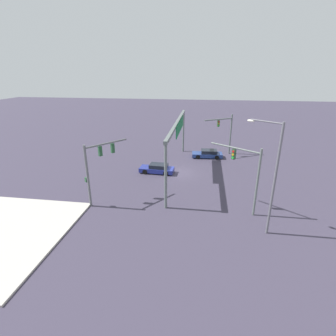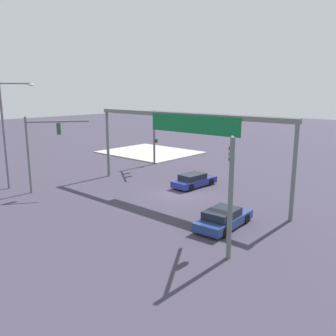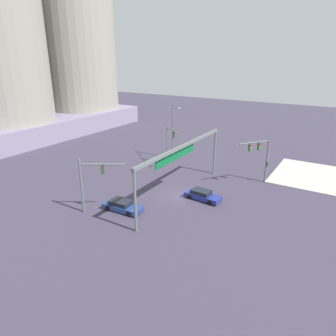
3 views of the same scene
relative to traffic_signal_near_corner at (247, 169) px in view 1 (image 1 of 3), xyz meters
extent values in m
plane|color=#3B3548|center=(-8.98, -7.02, -4.27)|extent=(179.85, 179.85, 0.00)
cube|color=#BBB5AB|center=(6.96, -19.85, -4.20)|extent=(12.09, 10.14, 0.15)
cylinder|color=slate|center=(0.63, 0.89, -1.08)|extent=(0.21, 0.21, 6.39)
cylinder|color=slate|center=(-0.83, -1.16, 1.67)|extent=(3.06, 4.20, 0.16)
cube|color=#2A4E30|center=(-0.85, -1.19, 1.07)|extent=(0.40, 0.41, 0.95)
cylinder|color=red|center=(-0.72, -1.28, 1.37)|extent=(0.16, 0.20, 0.20)
cylinder|color=orange|center=(-0.72, -1.28, 1.07)|extent=(0.16, 0.20, 0.20)
cylinder|color=green|center=(-0.72, -1.28, 0.77)|extent=(0.16, 0.20, 0.20)
cylinder|color=#5B5E62|center=(1.17, -14.68, -1.16)|extent=(0.24, 0.24, 6.23)
cylinder|color=#5B5E62|center=(-0.74, -13.31, 1.64)|extent=(3.92, 2.90, 0.18)
cube|color=#244F2F|center=(-0.12, -13.75, 1.03)|extent=(0.41, 0.40, 0.95)
cylinder|color=red|center=(-0.21, -13.88, 1.32)|extent=(0.20, 0.17, 0.20)
cylinder|color=orange|center=(-0.21, -13.88, 1.02)|extent=(0.20, 0.17, 0.20)
cylinder|color=green|center=(-0.21, -13.88, 0.72)|extent=(0.20, 0.17, 0.20)
cube|color=#244F2F|center=(-1.27, -12.92, 1.03)|extent=(0.41, 0.40, 0.95)
cylinder|color=red|center=(-1.37, -13.05, 1.32)|extent=(0.20, 0.17, 0.20)
cylinder|color=orange|center=(-1.37, -13.05, 1.02)|extent=(0.20, 0.17, 0.20)
cylinder|color=green|center=(-1.37, -13.05, 0.72)|extent=(0.20, 0.17, 0.20)
cube|color=#244F2F|center=(1.01, -14.89, -1.52)|extent=(0.38, 0.37, 0.44)
cylinder|color=slate|center=(-18.30, 0.09, -1.14)|extent=(0.25, 0.25, 6.26)
cylinder|color=slate|center=(-17.02, -1.97, 1.39)|extent=(2.72, 4.23, 0.19)
cube|color=#314B2A|center=(-17.03, -1.96, 0.77)|extent=(0.39, 0.41, 0.95)
cylinder|color=red|center=(-16.89, -1.88, 1.06)|extent=(0.16, 0.20, 0.20)
cylinder|color=orange|center=(-16.89, -1.88, 0.76)|extent=(0.16, 0.20, 0.20)
cylinder|color=green|center=(-16.89, -1.88, 0.46)|extent=(0.16, 0.20, 0.20)
cylinder|color=slate|center=(3.40, 1.52, 0.32)|extent=(0.20, 0.20, 9.18)
cylinder|color=slate|center=(2.65, 0.53, 4.76)|extent=(1.60, 2.07, 0.12)
ellipsoid|color=silver|center=(1.89, -0.47, 4.66)|extent=(0.60, 0.66, 0.20)
cylinder|color=slate|center=(-18.44, -7.33, -1.09)|extent=(0.28, 0.28, 6.36)
cylinder|color=slate|center=(0.48, -7.33, -1.09)|extent=(0.28, 0.28, 6.36)
cube|color=slate|center=(-8.98, -7.33, 2.27)|extent=(19.32, 0.35, 0.35)
cube|color=#0E6633|center=(-10.28, -7.11, 1.61)|extent=(8.55, 0.08, 1.41)
cube|color=navy|center=(-8.45, -9.87, -3.84)|extent=(2.00, 4.51, 0.55)
cube|color=black|center=(-8.43, -9.61, -3.31)|extent=(1.65, 2.38, 0.50)
cylinder|color=black|center=(-7.74, -11.28, -3.95)|extent=(0.26, 0.65, 0.64)
cylinder|color=black|center=(-9.33, -11.18, -3.95)|extent=(0.26, 0.65, 0.64)
cylinder|color=black|center=(-7.57, -8.56, -3.95)|extent=(0.26, 0.65, 0.64)
cylinder|color=black|center=(-9.16, -8.46, -3.95)|extent=(0.26, 0.65, 0.64)
cube|color=navy|center=(-15.76, -3.40, -3.84)|extent=(2.15, 4.65, 0.55)
cube|color=black|center=(-15.77, -3.13, -3.31)|extent=(1.78, 2.46, 0.50)
cylinder|color=black|center=(-14.80, -4.75, -3.95)|extent=(0.26, 0.65, 0.64)
cylinder|color=black|center=(-16.53, -4.86, -3.95)|extent=(0.26, 0.65, 0.64)
cylinder|color=black|center=(-14.98, -1.94, -3.95)|extent=(0.26, 0.65, 0.64)
cylinder|color=black|center=(-16.71, -2.05, -3.95)|extent=(0.26, 0.65, 0.64)
camera|label=1|loc=(22.39, -3.94, 8.29)|focal=27.63mm
camera|label=2|loc=(-27.21, 14.78, 4.16)|focal=37.97mm
camera|label=3|loc=(-39.41, -24.05, 12.12)|focal=32.81mm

